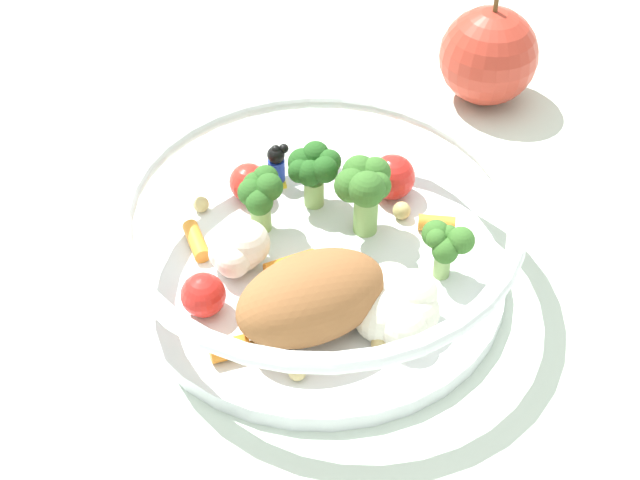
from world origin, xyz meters
TOP-DOWN VIEW (x-y plane):
  - ground_plane at (0.00, 0.00)m, footprint 2.40×2.40m
  - food_container at (-0.01, 0.02)m, footprint 0.24×0.24m
  - loose_apple at (-0.19, -0.15)m, footprint 0.08×0.08m

SIDE VIEW (x-z plane):
  - ground_plane at x=0.00m, z-range 0.00..0.00m
  - food_container at x=-0.01m, z-range 0.00..0.07m
  - loose_apple at x=-0.19m, z-range -0.01..0.08m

